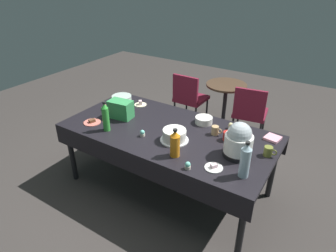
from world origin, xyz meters
name	(u,v)px	position (x,y,z in m)	size (l,w,h in m)	color
ground	(168,186)	(0.00, 0.00, 0.00)	(9.00, 9.00, 0.00)	#383330
potluck_table	(168,135)	(0.00, 0.00, 0.69)	(2.20, 1.10, 0.75)	black
frosted_layer_cake	(174,135)	(0.16, -0.14, 0.81)	(0.28, 0.28, 0.12)	silver
slow_cooker	(239,141)	(0.77, -0.05, 0.90)	(0.26, 0.26, 0.33)	black
glass_salad_bowl	(122,99)	(-0.89, 0.31, 0.79)	(0.25, 0.25, 0.08)	#B2C6BC
ceramic_snack_bowl	(204,120)	(0.24, 0.34, 0.79)	(0.19, 0.19, 0.07)	silver
dessert_plate_coral	(92,122)	(-0.79, -0.30, 0.76)	(0.19, 0.19, 0.04)	#E07266
dessert_plate_white	(214,167)	(0.68, -0.34, 0.76)	(0.16, 0.16, 0.04)	white
dessert_plate_cream	(140,104)	(-0.63, 0.35, 0.76)	(0.15, 0.15, 0.06)	beige
cupcake_lemon	(188,166)	(0.50, -0.47, 0.78)	(0.05, 0.05, 0.07)	beige
cupcake_berry	(105,107)	(-0.90, 0.02, 0.78)	(0.05, 0.05, 0.07)	beige
cupcake_mint	(231,126)	(0.53, 0.39, 0.78)	(0.05, 0.05, 0.07)	beige
cupcake_vanilla	(142,133)	(-0.15, -0.24, 0.78)	(0.05, 0.05, 0.07)	beige
soda_bottle_orange_juice	(175,144)	(0.30, -0.36, 0.88)	(0.09, 0.09, 0.27)	orange
soda_bottle_water	(245,161)	(0.92, -0.31, 0.90)	(0.08, 0.08, 0.32)	silver
soda_bottle_lime_soda	(106,117)	(-0.54, -0.34, 0.90)	(0.07, 0.07, 0.32)	green
coffee_mug_tan	(215,130)	(0.45, 0.19, 0.80)	(0.11, 0.07, 0.09)	tan
coffee_mug_olive	(268,151)	(1.01, 0.09, 0.80)	(0.12, 0.08, 0.09)	olive
coffee_mug_red	(228,136)	(0.60, 0.15, 0.79)	(0.13, 0.09, 0.09)	#B2231E
soda_carton	(121,109)	(-0.61, -0.03, 0.85)	(0.26, 0.16, 0.20)	#338C4C
paper_napkin_stack	(273,138)	(0.97, 0.41, 0.76)	(0.14, 0.14, 0.02)	pink
maroon_chair_left	(189,96)	(-0.55, 1.47, 0.49)	(0.45, 0.45, 0.85)	maroon
maroon_chair_right	(250,111)	(0.41, 1.47, 0.49)	(0.50, 0.50, 0.85)	maroon
round_cafe_table	(225,98)	(-0.05, 1.69, 0.50)	(0.60, 0.60, 0.72)	#473323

